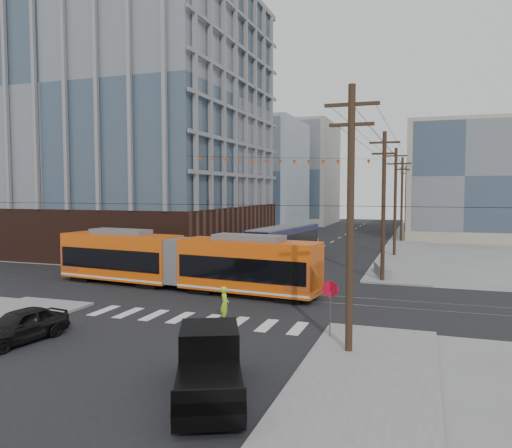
{
  "coord_description": "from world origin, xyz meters",
  "views": [
    {
      "loc": [
        11.36,
        -26.38,
        6.79
      ],
      "look_at": [
        -0.77,
        9.4,
        4.19
      ],
      "focal_mm": 35.0,
      "sensor_mm": 36.0,
      "label": 1
    }
  ],
  "objects": [
    {
      "name": "pedestrian",
      "position": [
        1.73,
        -3.01,
        0.92
      ],
      "size": [
        0.64,
        0.78,
        1.84
      ],
      "primitive_type": "imported",
      "rotation": [
        0.0,
        0.0,
        1.91
      ],
      "color": "#A6DC27",
      "rests_on": "ground"
    },
    {
      "name": "parked_car_silver",
      "position": [
        -5.61,
        12.92,
        0.82
      ],
      "size": [
        2.38,
        5.19,
        1.65
      ],
      "primitive_type": "imported",
      "rotation": [
        0.0,
        0.0,
        3.27
      ],
      "color": "#B4B9C1",
      "rests_on": "ground"
    },
    {
      "name": "parked_car_white",
      "position": [
        -5.54,
        17.04,
        0.62
      ],
      "size": [
        2.67,
        4.54,
        1.23
      ],
      "primitive_type": "imported",
      "rotation": [
        0.0,
        0.0,
        3.38
      ],
      "color": "silver",
      "rests_on": "ground"
    },
    {
      "name": "pickup_truck",
      "position": [
        4.82,
        -11.85,
        0.97
      ],
      "size": [
        4.17,
        6.03,
        1.93
      ],
      "primitive_type": null,
      "rotation": [
        0.0,
        0.0,
        0.42
      ],
      "color": "black",
      "rests_on": "ground"
    },
    {
      "name": "utility_pole_far",
      "position": [
        8.5,
        56.0,
        5.5
      ],
      "size": [
        0.3,
        0.3,
        11.0
      ],
      "primitive_type": "cylinder",
      "color": "black",
      "rests_on": "ground"
    },
    {
      "name": "office_building",
      "position": [
        -22.0,
        23.0,
        14.3
      ],
      "size": [
        30.0,
        25.0,
        28.6
      ],
      "primitive_type": "cube",
      "color": "#381E16",
      "rests_on": "ground"
    },
    {
      "name": "bg_bldg_ne_far",
      "position": [
        18.0,
        68.0,
        7.0
      ],
      "size": [
        16.0,
        16.0,
        14.0
      ],
      "primitive_type": "cube",
      "color": "#8C99A5",
      "rests_on": "ground"
    },
    {
      "name": "jersey_barrier",
      "position": [
        8.3,
        13.48,
        0.43
      ],
      "size": [
        1.97,
        4.38,
        0.85
      ],
      "primitive_type": "cube",
      "rotation": [
        0.0,
        0.0,
        0.25
      ],
      "color": "slate",
      "rests_on": "ground"
    },
    {
      "name": "black_sedan",
      "position": [
        -5.59,
        -9.11,
        0.76
      ],
      "size": [
        2.41,
        4.65,
        1.51
      ],
      "primitive_type": "imported",
      "rotation": [
        0.0,
        0.0,
        -0.15
      ],
      "color": "black",
      "rests_on": "ground"
    },
    {
      "name": "streetcar",
      "position": [
        -4.38,
        3.98,
        1.89
      ],
      "size": [
        19.76,
        5.07,
        3.77
      ],
      "primitive_type": null,
      "rotation": [
        0.0,
        0.0,
        -0.12
      ],
      "color": "#D44D09",
      "rests_on": "ground"
    },
    {
      "name": "stop_sign",
      "position": [
        7.41,
        -4.3,
        1.26
      ],
      "size": [
        0.85,
        0.85,
        2.53
      ],
      "primitive_type": null,
      "rotation": [
        0.0,
        0.0,
        0.11
      ],
      "color": "#B8061E",
      "rests_on": "ground"
    },
    {
      "name": "bg_bldg_ne_near",
      "position": [
        16.0,
        48.0,
        8.0
      ],
      "size": [
        14.0,
        14.0,
        16.0
      ],
      "primitive_type": "cube",
      "color": "gray",
      "rests_on": "ground"
    },
    {
      "name": "bg_bldg_nw_near",
      "position": [
        -17.0,
        52.0,
        9.0
      ],
      "size": [
        18.0,
        16.0,
        18.0
      ],
      "primitive_type": "cube",
      "color": "#8C99A5",
      "rests_on": "ground"
    },
    {
      "name": "city_bus",
      "position": [
        -1.09,
        18.52,
        1.73
      ],
      "size": [
        4.11,
        12.46,
        3.47
      ],
      "primitive_type": null,
      "rotation": [
        0.0,
        0.0,
        -0.12
      ],
      "color": "#222046",
      "rests_on": "ground"
    },
    {
      "name": "ground",
      "position": [
        0.0,
        0.0,
        0.0
      ],
      "size": [
        160.0,
        160.0,
        0.0
      ],
      "primitive_type": "plane",
      "color": "slate"
    },
    {
      "name": "utility_pole_near",
      "position": [
        8.5,
        -6.0,
        5.5
      ],
      "size": [
        0.3,
        0.3,
        11.0
      ],
      "primitive_type": "cylinder",
      "color": "black",
      "rests_on": "ground"
    },
    {
      "name": "parked_car_grey",
      "position": [
        -5.16,
        24.34,
        0.61
      ],
      "size": [
        2.1,
        4.42,
        1.22
      ],
      "primitive_type": "imported",
      "rotation": [
        0.0,
        0.0,
        3.16
      ],
      "color": "slate",
      "rests_on": "ground"
    },
    {
      "name": "bg_bldg_nw_far",
      "position": [
        -14.0,
        72.0,
        10.0
      ],
      "size": [
        16.0,
        18.0,
        20.0
      ],
      "primitive_type": "cube",
      "color": "gray",
      "rests_on": "ground"
    }
  ]
}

